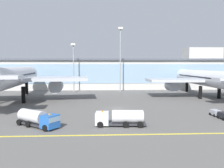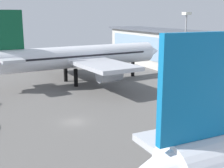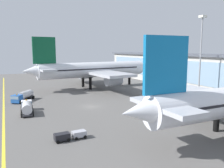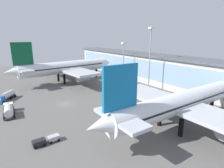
{
  "view_description": "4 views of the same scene",
  "coord_description": "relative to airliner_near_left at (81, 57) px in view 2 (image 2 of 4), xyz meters",
  "views": [
    {
      "loc": [
        -3.99,
        -56.79,
        10.93
      ],
      "look_at": [
        -0.72,
        10.34,
        5.35
      ],
      "focal_mm": 36.41,
      "sensor_mm": 36.0,
      "label": 1
    },
    {
      "loc": [
        48.83,
        -15.36,
        18.74
      ],
      "look_at": [
        0.76,
        7.17,
        6.49
      ],
      "focal_mm": 47.73,
      "sensor_mm": 36.0,
      "label": 2
    },
    {
      "loc": [
        58.72,
        -21.0,
        15.59
      ],
      "look_at": [
        -7.2,
        9.6,
        4.74
      ],
      "focal_mm": 37.1,
      "sensor_mm": 36.0,
      "label": 3
    },
    {
      "loc": [
        57.14,
        -18.55,
        22.25
      ],
      "look_at": [
        6.4,
        15.04,
        6.29
      ],
      "focal_mm": 28.95,
      "sensor_mm": 36.0,
      "label": 4
    }
  ],
  "objects": [
    {
      "name": "airliner_near_left",
      "position": [
        0.0,
        0.0,
        0.0
      ],
      "size": [
        44.96,
        56.07,
        20.1
      ],
      "rotation": [
        0.0,
        0.0,
        1.67
      ],
      "color": "black",
      "rests_on": "ground"
    },
    {
      "name": "apron_light_mast_west",
      "position": [
        15.15,
        24.1,
        5.85
      ],
      "size": [
        1.8,
        1.8,
        19.6
      ],
      "color": "gray",
      "rests_on": "ground"
    },
    {
      "name": "ground_plane",
      "position": [
        30.23,
        -12.02,
        -7.35
      ],
      "size": [
        205.91,
        205.91,
        0.0
      ],
      "primitive_type": "plane",
      "color": "#5B5956"
    }
  ]
}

